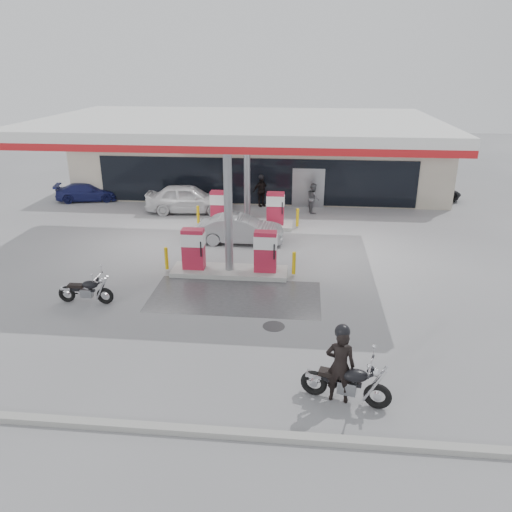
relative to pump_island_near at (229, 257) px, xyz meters
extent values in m
plane|color=gray|center=(0.00, -2.00, -0.71)|extent=(90.00, 90.00, 0.00)
cube|color=#4C4C4F|center=(0.50, -2.00, -0.71)|extent=(6.00, 3.00, 0.00)
cylinder|color=#38383A|center=(2.00, -4.00, -0.71)|extent=(0.70, 0.70, 0.01)
cube|color=gray|center=(0.00, -9.00, -0.64)|extent=(28.00, 0.25, 0.15)
cube|color=beige|center=(0.00, 14.00, 1.29)|extent=(22.00, 8.00, 4.00)
cube|color=black|center=(0.00, 9.97, 0.69)|extent=(18.00, 0.10, 2.60)
cube|color=red|center=(0.00, 9.90, 2.79)|extent=(22.00, 0.25, 1.00)
cube|color=navy|center=(7.00, 9.85, 2.79)|extent=(3.50, 0.12, 0.80)
cube|color=gray|center=(3.00, 9.93, 0.39)|extent=(1.80, 0.14, 2.20)
cube|color=silver|center=(0.00, 3.00, 4.59)|extent=(16.00, 10.00, 0.60)
cube|color=red|center=(0.00, -1.95, 4.41)|extent=(16.00, 0.12, 0.24)
cube|color=red|center=(0.00, 7.95, 4.41)|extent=(16.00, 0.12, 0.24)
cylinder|color=gray|center=(0.00, 0.00, 1.88)|extent=(0.32, 0.32, 5.00)
cylinder|color=gray|center=(0.00, 6.00, 1.88)|extent=(0.32, 0.32, 5.00)
cube|color=#9E9E99|center=(0.00, 0.00, -0.62)|extent=(4.50, 1.30, 0.18)
cube|color=#A31B33|center=(-1.40, 0.00, 0.27)|extent=(0.85, 0.48, 1.60)
cube|color=#A31B33|center=(1.40, 0.00, 0.27)|extent=(0.85, 0.48, 1.60)
cube|color=silver|center=(-1.40, 0.00, 0.67)|extent=(0.88, 0.52, 0.50)
cube|color=silver|center=(1.40, 0.00, 0.67)|extent=(0.88, 0.52, 0.50)
cylinder|color=#CAA10B|center=(-2.50, 0.00, -0.17)|extent=(0.14, 0.14, 0.90)
cylinder|color=#CAA10B|center=(2.50, 0.00, -0.17)|extent=(0.14, 0.14, 0.90)
cube|color=#9E9E99|center=(0.00, 6.00, -0.62)|extent=(4.50, 1.30, 0.18)
cube|color=#A31B33|center=(-1.40, 6.00, 0.27)|extent=(0.85, 0.48, 1.60)
cube|color=#A31B33|center=(1.40, 6.00, 0.27)|extent=(0.85, 0.48, 1.60)
cube|color=silver|center=(-1.40, 6.00, 0.67)|extent=(0.88, 0.52, 0.50)
cube|color=silver|center=(1.40, 6.00, 0.67)|extent=(0.88, 0.52, 0.50)
cylinder|color=#CAA10B|center=(-2.50, 6.00, -0.17)|extent=(0.14, 0.14, 0.90)
cylinder|color=#CAA10B|center=(2.50, 6.00, -0.17)|extent=(0.14, 0.14, 0.90)
torus|color=black|center=(4.72, -7.69, -0.37)|extent=(0.69, 0.32, 0.67)
torus|color=black|center=(3.21, -7.31, -0.37)|extent=(0.69, 0.32, 0.67)
cube|color=gray|center=(4.01, -7.51, -0.28)|extent=(0.50, 0.37, 0.34)
cube|color=black|center=(3.85, -7.47, -0.17)|extent=(1.01, 0.36, 0.09)
ellipsoid|color=black|center=(4.17, -7.55, 0.08)|extent=(0.70, 0.50, 0.31)
cube|color=black|center=(3.63, -7.42, 0.01)|extent=(0.67, 0.41, 0.11)
cylinder|color=silver|center=(4.50, -7.64, 0.41)|extent=(0.25, 0.84, 0.04)
sphere|color=silver|center=(4.63, -7.67, 0.28)|extent=(0.20, 0.20, 0.20)
cylinder|color=silver|center=(3.50, -7.22, -0.40)|extent=(1.00, 0.33, 0.09)
imported|color=black|center=(3.81, -7.46, 0.27)|extent=(0.78, 0.57, 1.96)
torus|color=black|center=(-3.84, -3.00, -0.41)|extent=(0.59, 0.14, 0.59)
torus|color=black|center=(-5.20, -3.00, -0.41)|extent=(0.59, 0.14, 0.59)
cube|color=gray|center=(-4.48, -3.00, -0.33)|extent=(0.40, 0.24, 0.30)
cube|color=black|center=(-4.63, -3.00, -0.24)|extent=(0.89, 0.10, 0.08)
ellipsoid|color=black|center=(-4.33, -3.00, -0.02)|extent=(0.55, 0.32, 0.28)
cube|color=black|center=(-4.82, -3.00, -0.08)|extent=(0.54, 0.24, 0.10)
cylinder|color=silver|center=(-4.03, -3.00, 0.28)|extent=(0.04, 0.75, 0.04)
sphere|color=silver|center=(-3.92, -3.00, 0.16)|extent=(0.18, 0.18, 0.18)
cylinder|color=silver|center=(-4.97, -2.86, -0.43)|extent=(0.89, 0.08, 0.08)
imported|color=silver|center=(-3.53, 8.20, 0.06)|extent=(4.67, 2.19, 1.54)
imported|color=#525256|center=(3.28, 8.80, 0.10)|extent=(0.79, 0.92, 1.63)
imported|color=gray|center=(-0.03, 3.60, -0.07)|extent=(3.88, 1.38, 1.28)
imported|color=navy|center=(-10.00, 10.00, -0.18)|extent=(3.88, 2.32, 1.05)
imported|color=black|center=(10.00, 12.00, -0.15)|extent=(4.34, 2.84, 1.11)
imported|color=black|center=(0.36, 9.80, 0.16)|extent=(1.08, 0.92, 1.73)
camera|label=1|loc=(2.82, -17.74, 7.06)|focal=35.00mm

